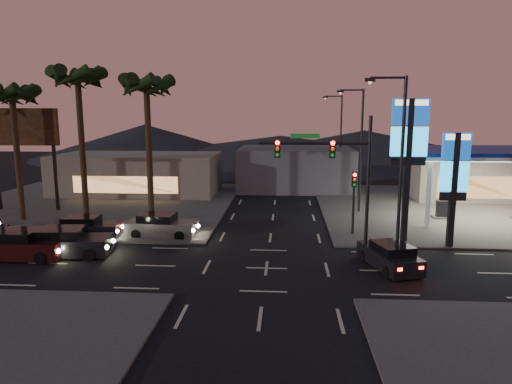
# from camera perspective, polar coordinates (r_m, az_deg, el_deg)

# --- Properties ---
(ground) EXTENTS (140.00, 140.00, 0.00)m
(ground) POSITION_cam_1_polar(r_m,az_deg,el_deg) (24.55, 1.31, -9.51)
(ground) COLOR black
(ground) RESTS_ON ground
(corner_lot_ne) EXTENTS (24.00, 24.00, 0.12)m
(corner_lot_ne) POSITION_cam_1_polar(r_m,az_deg,el_deg) (42.70, 24.31, -1.91)
(corner_lot_ne) COLOR #47443F
(corner_lot_ne) RESTS_ON ground
(corner_lot_nw) EXTENTS (24.00, 24.00, 0.12)m
(corner_lot_nw) POSITION_cam_1_polar(r_m,az_deg,el_deg) (43.41, -19.33, -1.40)
(corner_lot_nw) COLOR #47443F
(corner_lot_nw) RESTS_ON ground
(gas_station) EXTENTS (12.20, 8.20, 5.47)m
(gas_station) POSITION_cam_1_polar(r_m,az_deg,el_deg) (38.34, 26.91, 4.24)
(gas_station) COLOR silver
(gas_station) RESTS_ON ground
(convenience_store) EXTENTS (10.00, 6.00, 4.00)m
(convenience_store) POSITION_cam_1_polar(r_m,az_deg,el_deg) (47.70, 24.65, 1.59)
(convenience_store) COLOR #726B5B
(convenience_store) RESTS_ON ground
(pylon_sign_tall) EXTENTS (2.20, 0.35, 9.00)m
(pylon_sign_tall) POSITION_cam_1_polar(r_m,az_deg,el_deg) (29.66, 18.57, 5.98)
(pylon_sign_tall) COLOR black
(pylon_sign_tall) RESTS_ON ground
(pylon_sign_short) EXTENTS (1.60, 0.35, 7.00)m
(pylon_sign_short) POSITION_cam_1_polar(r_m,az_deg,el_deg) (29.60, 23.56, 2.29)
(pylon_sign_short) COLOR black
(pylon_sign_short) RESTS_ON ground
(traffic_signal_mast) EXTENTS (6.10, 0.39, 8.00)m
(traffic_signal_mast) POSITION_cam_1_polar(r_m,az_deg,el_deg) (25.44, 10.05, 3.14)
(traffic_signal_mast) COLOR black
(traffic_signal_mast) RESTS_ON ground
(pedestal_signal) EXTENTS (0.32, 0.39, 4.30)m
(pedestal_signal) POSITION_cam_1_polar(r_m,az_deg,el_deg) (30.90, 12.14, -0.07)
(pedestal_signal) COLOR black
(pedestal_signal) RESTS_ON ground
(streetlight_near) EXTENTS (2.14, 0.25, 10.00)m
(streetlight_near) POSITION_cam_1_polar(r_m,az_deg,el_deg) (24.94, 17.29, 3.84)
(streetlight_near) COLOR black
(streetlight_near) RESTS_ON ground
(streetlight_mid) EXTENTS (2.14, 0.25, 10.00)m
(streetlight_mid) POSITION_cam_1_polar(r_m,az_deg,el_deg) (37.66, 12.72, 5.95)
(streetlight_mid) COLOR black
(streetlight_mid) RESTS_ON ground
(streetlight_far) EXTENTS (2.14, 0.25, 10.00)m
(streetlight_far) POSITION_cam_1_polar(r_m,az_deg,el_deg) (51.52, 10.33, 7.04)
(streetlight_far) COLOR black
(streetlight_far) RESTS_ON ground
(palm_a) EXTENTS (4.41, 4.41, 10.86)m
(palm_a) POSITION_cam_1_polar(r_m,az_deg,el_deg) (34.14, -13.51, 11.77)
(palm_a) COLOR black
(palm_a) RESTS_ON ground
(palm_b) EXTENTS (4.41, 4.41, 11.46)m
(palm_b) POSITION_cam_1_polar(r_m,az_deg,el_deg) (35.94, -21.35, 12.14)
(palm_b) COLOR black
(palm_b) RESTS_ON ground
(palm_c) EXTENTS (4.41, 4.41, 10.26)m
(palm_c) POSITION_cam_1_polar(r_m,az_deg,el_deg) (38.26, -28.15, 9.84)
(palm_c) COLOR black
(palm_c) RESTS_ON ground
(billboard) EXTENTS (6.00, 0.30, 8.50)m
(billboard) POSITION_cam_1_polar(r_m,az_deg,el_deg) (42.06, -27.11, 6.35)
(billboard) COLOR black
(billboard) RESTS_ON ground
(building_far_west) EXTENTS (16.00, 8.00, 4.00)m
(building_far_west) POSITION_cam_1_polar(r_m,az_deg,el_deg) (47.94, -14.48, 2.22)
(building_far_west) COLOR #726B5B
(building_far_west) RESTS_ON ground
(building_far_mid) EXTENTS (12.00, 9.00, 4.40)m
(building_far_mid) POSITION_cam_1_polar(r_m,az_deg,el_deg) (49.50, 4.93, 2.97)
(building_far_mid) COLOR #4C4C51
(building_far_mid) RESTS_ON ground
(hill_left) EXTENTS (40.00, 40.00, 6.00)m
(hill_left) POSITION_cam_1_polar(r_m,az_deg,el_deg) (87.24, -13.65, 6.25)
(hill_left) COLOR black
(hill_left) RESTS_ON ground
(hill_right) EXTENTS (50.00, 50.00, 5.00)m
(hill_right) POSITION_cam_1_polar(r_m,az_deg,el_deg) (84.50, 13.38, 5.81)
(hill_right) COLOR black
(hill_right) RESTS_ON ground
(hill_center) EXTENTS (60.00, 60.00, 4.00)m
(hill_center) POSITION_cam_1_polar(r_m,az_deg,el_deg) (83.36, 3.10, 5.67)
(hill_center) COLOR black
(hill_center) RESTS_ON ground
(car_lane_a_front) EXTENTS (5.13, 2.47, 1.63)m
(car_lane_a_front) POSITION_cam_1_polar(r_m,az_deg,el_deg) (28.57, -22.63, -5.90)
(car_lane_a_front) COLOR black
(car_lane_a_front) RESTS_ON ground
(car_lane_a_mid) EXTENTS (5.00, 2.17, 1.61)m
(car_lane_a_mid) POSITION_cam_1_polar(r_m,az_deg,el_deg) (29.14, -27.23, -5.95)
(car_lane_a_mid) COLOR black
(car_lane_a_mid) RESTS_ON ground
(car_lane_b_front) EXTENTS (4.81, 2.26, 1.53)m
(car_lane_b_front) POSITION_cam_1_polar(r_m,az_deg,el_deg) (31.04, -11.77, -4.18)
(car_lane_b_front) COLOR slate
(car_lane_b_front) RESTS_ON ground
(car_lane_b_mid) EXTENTS (4.59, 2.16, 1.46)m
(car_lane_b_mid) POSITION_cam_1_polar(r_m,az_deg,el_deg) (32.04, -20.52, -4.24)
(car_lane_b_mid) COLOR black
(car_lane_b_mid) RESTS_ON ground
(suv_station) EXTENTS (2.88, 4.53, 1.41)m
(suv_station) POSITION_cam_1_polar(r_m,az_deg,el_deg) (25.38, 16.37, -7.71)
(suv_station) COLOR black
(suv_station) RESTS_ON ground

